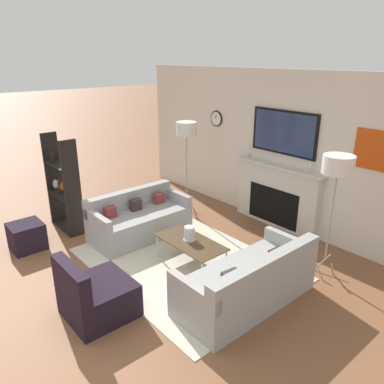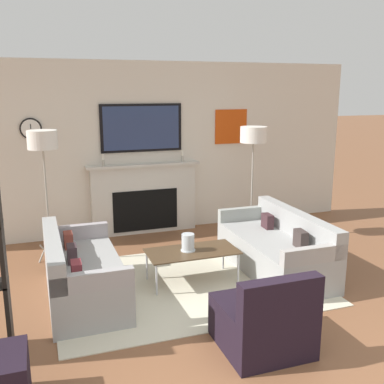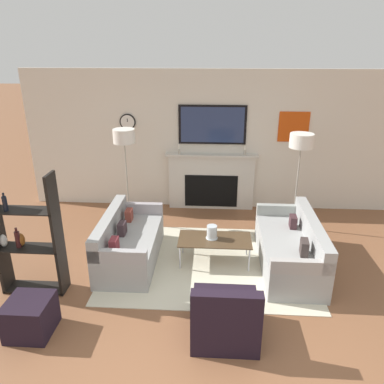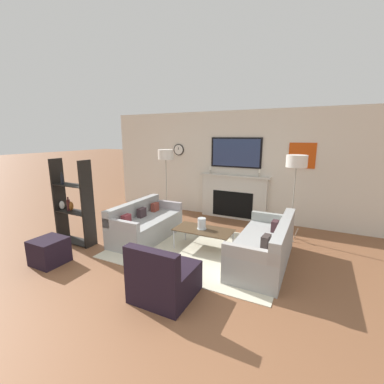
{
  "view_description": "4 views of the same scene",
  "coord_description": "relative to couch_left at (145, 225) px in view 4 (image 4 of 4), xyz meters",
  "views": [
    {
      "loc": [
        3.74,
        -0.76,
        2.91
      ],
      "look_at": [
        -0.21,
        2.62,
        1.0
      ],
      "focal_mm": 35.0,
      "sensor_mm": 36.0,
      "label": 1
    },
    {
      "loc": [
        -1.57,
        -2.44,
        2.28
      ],
      "look_at": [
        0.23,
        2.73,
        1.02
      ],
      "focal_mm": 42.0,
      "sensor_mm": 36.0,
      "label": 2
    },
    {
      "loc": [
        0.07,
        -2.61,
        3.09
      ],
      "look_at": [
        -0.28,
        2.77,
        0.97
      ],
      "focal_mm": 35.0,
      "sensor_mm": 36.0,
      "label": 3
    },
    {
      "loc": [
        1.9,
        -1.77,
        2.09
      ],
      "look_at": [
        -0.28,
        2.59,
        1.02
      ],
      "focal_mm": 24.0,
      "sensor_mm": 36.0,
      "label": 4
    }
  ],
  "objects": [
    {
      "name": "floor_lamp_left",
      "position": [
        -0.28,
        1.28,
        1.33
      ],
      "size": [
        0.38,
        0.38,
        1.77
      ],
      "color": "#9E998E",
      "rests_on": "ground_plane"
    },
    {
      "name": "coffee_table",
      "position": [
        1.31,
        0.03,
        0.09
      ],
      "size": [
        1.08,
        0.54,
        0.4
      ],
      "color": "#4C3823",
      "rests_on": "ground_plane"
    },
    {
      "name": "armchair",
      "position": [
        1.44,
        -1.53,
        -0.02
      ],
      "size": [
        0.74,
        0.75,
        0.78
      ],
      "color": "black",
      "rests_on": "ground_plane"
    },
    {
      "name": "hurricane_candle",
      "position": [
        1.26,
        0.05,
        0.2
      ],
      "size": [
        0.18,
        0.18,
        0.21
      ],
      "color": "silver",
      "rests_on": "coffee_table"
    },
    {
      "name": "ottoman",
      "position": [
        -0.77,
        -1.6,
        -0.07
      ],
      "size": [
        0.49,
        0.49,
        0.43
      ],
      "color": "black",
      "rests_on": "ground_plane"
    },
    {
      "name": "couch_right",
      "position": [
        2.43,
        -0.0,
        -0.0
      ],
      "size": [
        0.79,
        1.83,
        0.76
      ],
      "color": "#9D9D9C",
      "rests_on": "ground_plane"
    },
    {
      "name": "floor_lamp_right",
      "position": [
        2.71,
        1.28,
        1.3
      ],
      "size": [
        0.4,
        0.4,
        1.74
      ],
      "color": "#9E998E",
      "rests_on": "ground_plane"
    },
    {
      "name": "shelf_unit",
      "position": [
        -1.11,
        -0.81,
        0.5
      ],
      "size": [
        0.83,
        0.28,
        1.66
      ],
      "color": "black",
      "rests_on": "ground_plane"
    },
    {
      "name": "ground_plane",
      "position": [
        1.22,
        -2.3,
        -0.28
      ],
      "size": [
        60.0,
        60.0,
        0.0
      ],
      "primitive_type": "plane",
      "color": "brown"
    },
    {
      "name": "fireplace_wall",
      "position": [
        1.22,
        2.2,
        0.93
      ],
      "size": [
        7.3,
        0.28,
        2.7
      ],
      "color": "silver",
      "rests_on": "ground_plane"
    },
    {
      "name": "area_rug",
      "position": [
        1.22,
        0.0,
        -0.28
      ],
      "size": [
        3.06,
        2.27,
        0.01
      ],
      "color": "beige",
      "rests_on": "ground_plane"
    },
    {
      "name": "couch_left",
      "position": [
        0.0,
        0.0,
        0.0
      ],
      "size": [
        0.79,
        1.65,
        0.75
      ],
      "color": "#9D9D9C",
      "rests_on": "ground_plane"
    }
  ]
}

